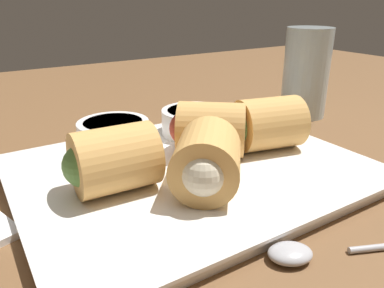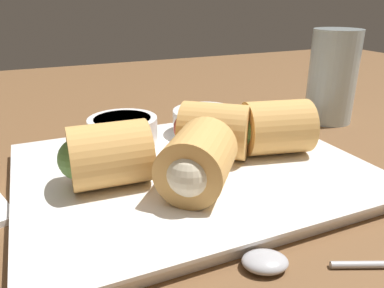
{
  "view_description": "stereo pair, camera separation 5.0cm",
  "coord_description": "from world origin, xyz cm",
  "px_view_note": "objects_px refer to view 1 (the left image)",
  "views": [
    {
      "loc": [
        -20.01,
        -30.75,
        19.39
      ],
      "look_at": [
        -1.88,
        -1.95,
        5.78
      ],
      "focal_mm": 35.0,
      "sensor_mm": 36.0,
      "label": 1
    },
    {
      "loc": [
        -15.6,
        -33.1,
        19.39
      ],
      "look_at": [
        -1.88,
        -1.95,
        5.78
      ],
      "focal_mm": 35.0,
      "sensor_mm": 36.0,
      "label": 2
    }
  ],
  "objects_px": {
    "dipping_bowl_far": "(194,120)",
    "serving_plate": "(192,172)",
    "dipping_bowl_near": "(114,133)",
    "drinking_glass": "(306,73)",
    "spoon": "(318,251)"
  },
  "relations": [
    {
      "from": "dipping_bowl_far",
      "to": "serving_plate",
      "type": "bearing_deg",
      "value": -123.59
    },
    {
      "from": "dipping_bowl_near",
      "to": "drinking_glass",
      "type": "relative_size",
      "value": 0.6
    },
    {
      "from": "dipping_bowl_near",
      "to": "drinking_glass",
      "type": "xyz_separation_m",
      "value": [
        0.31,
        0.0,
        0.03
      ]
    },
    {
      "from": "dipping_bowl_near",
      "to": "dipping_bowl_far",
      "type": "xyz_separation_m",
      "value": [
        0.1,
        -0.01,
        0.0
      ]
    },
    {
      "from": "serving_plate",
      "to": "spoon",
      "type": "height_order",
      "value": "serving_plate"
    },
    {
      "from": "serving_plate",
      "to": "spoon",
      "type": "distance_m",
      "value": 0.15
    },
    {
      "from": "dipping_bowl_far",
      "to": "spoon",
      "type": "relative_size",
      "value": 0.51
    },
    {
      "from": "serving_plate",
      "to": "drinking_glass",
      "type": "bearing_deg",
      "value": 19.66
    },
    {
      "from": "dipping_bowl_near",
      "to": "dipping_bowl_far",
      "type": "relative_size",
      "value": 1.0
    },
    {
      "from": "serving_plate",
      "to": "drinking_glass",
      "type": "xyz_separation_m",
      "value": [
        0.26,
        0.09,
        0.06
      ]
    },
    {
      "from": "dipping_bowl_near",
      "to": "serving_plate",
      "type": "bearing_deg",
      "value": -61.79
    },
    {
      "from": "dipping_bowl_far",
      "to": "spoon",
      "type": "bearing_deg",
      "value": -100.26
    },
    {
      "from": "serving_plate",
      "to": "drinking_glass",
      "type": "height_order",
      "value": "drinking_glass"
    },
    {
      "from": "dipping_bowl_far",
      "to": "drinking_glass",
      "type": "xyz_separation_m",
      "value": [
        0.21,
        0.01,
        0.03
      ]
    },
    {
      "from": "dipping_bowl_near",
      "to": "dipping_bowl_far",
      "type": "distance_m",
      "value": 0.1
    }
  ]
}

